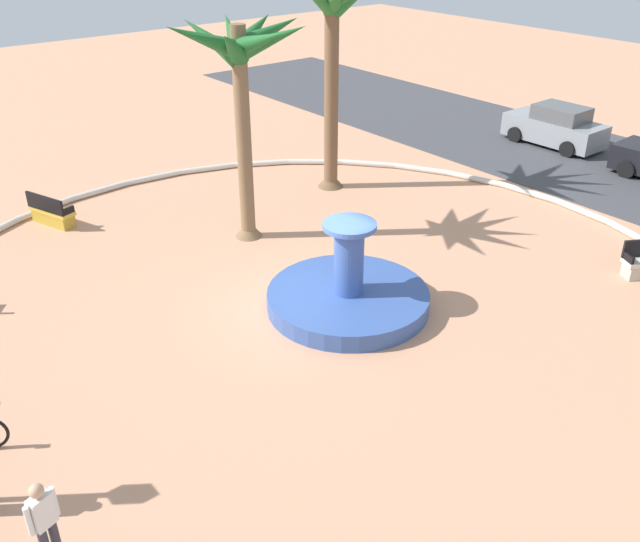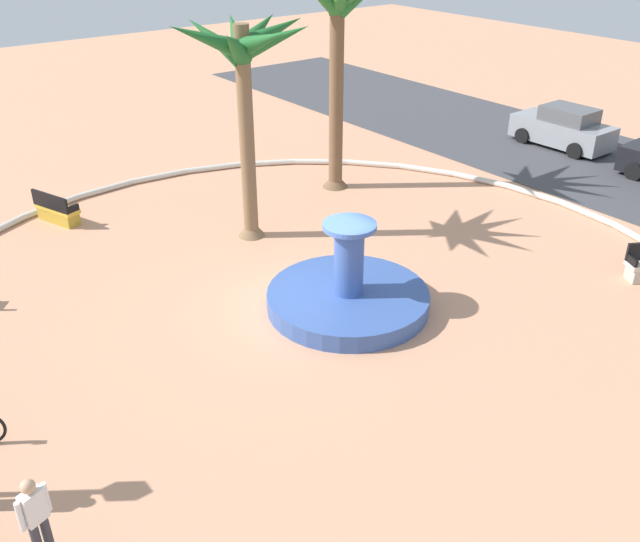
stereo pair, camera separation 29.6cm
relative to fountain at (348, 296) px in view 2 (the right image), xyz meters
The scene contains 9 objects.
ground_plane 1.04m from the fountain, 131.91° to the right, with size 80.00×80.00×0.00m, color tan.
plaza_curb 1.02m from the fountain, 131.91° to the right, with size 21.15×21.15×0.20m, color silver.
street_asphalt 14.26m from the fountain, 92.66° to the left, with size 48.00×8.00×0.03m, color #424247.
fountain is the anchor object (origin of this frame).
palm_tree_near_fountain 9.75m from the fountain, 143.20° to the left, with size 4.40×4.26×7.26m.
palm_tree_by_curb 6.87m from the fountain, behind, with size 3.83×3.92×6.37m.
bench_east 10.30m from the fountain, 157.61° to the right, with size 1.68×1.01×1.00m.
person_cyclist_helmet 8.91m from the fountain, 70.87° to the right, with size 0.30×0.51×1.66m.
parked_car_leftmost 15.58m from the fountain, 106.32° to the left, with size 4.02×1.96×1.67m.
Camera 2 is at (11.79, -8.71, 8.94)m, focal length 38.55 mm.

